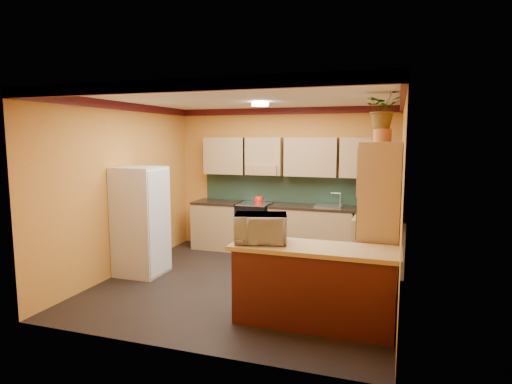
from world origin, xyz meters
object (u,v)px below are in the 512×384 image
stove (254,227)px  pantry (379,226)px  base_cabinets_back (286,230)px  fridge (141,221)px  breakfast_bar (313,288)px  microwave (261,228)px

stove → pantry: pantry is taller
base_cabinets_back → fridge: size_ratio=2.15×
base_cabinets_back → pantry: pantry is taller
stove → fridge: fridge is taller
stove → breakfast_bar: size_ratio=0.51×
base_cabinets_back → pantry: (1.72, -2.05, 0.61)m
stove → fridge: (-1.25, -1.88, 0.39)m
base_cabinets_back → pantry: size_ratio=1.74×
pantry → fridge: bearing=177.2°
base_cabinets_back → stove: stove is taller
base_cabinets_back → breakfast_bar: (1.05, -2.87, 0.00)m
pantry → breakfast_bar: bearing=-129.0°
base_cabinets_back → fridge: 2.69m
pantry → base_cabinets_back: bearing=130.0°
fridge → pantry: (3.60, -0.18, 0.20)m
pantry → microwave: 1.54m
base_cabinets_back → microwave: 2.98m
pantry → breakfast_bar: pantry is taller
stove → fridge: size_ratio=0.54×
stove → pantry: (2.35, -2.05, 0.59)m
fridge → microwave: fridge is taller
stove → pantry: size_ratio=0.43×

